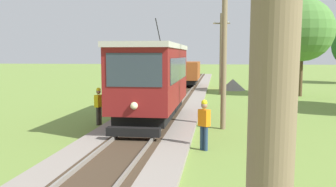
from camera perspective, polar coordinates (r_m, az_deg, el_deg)
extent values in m
cube|color=maroon|center=(17.55, -2.33, 2.65)|extent=(2.50, 8.00, 2.60)
cube|color=#B2ADA3|center=(17.52, -2.35, 7.26)|extent=(2.60, 8.32, 0.22)
cube|color=black|center=(17.71, -2.31, -2.46)|extent=(2.10, 7.04, 0.44)
cube|color=#2D3842|center=(13.60, -5.28, 3.64)|extent=(2.10, 0.03, 1.25)
cube|color=#2D3842|center=(17.36, 1.78, 3.82)|extent=(0.02, 6.72, 1.04)
sphere|color=#F4EAB2|center=(13.67, -5.27, -1.90)|extent=(0.28, 0.28, 0.28)
cylinder|color=black|center=(19.14, -1.52, 9.58)|extent=(0.05, 1.67, 1.19)
cube|color=black|center=(13.70, -5.36, -5.92)|extent=(2.00, 0.36, 0.32)
cylinder|color=black|center=(15.54, -3.74, -3.66)|extent=(1.54, 0.80, 0.80)
cylinder|color=black|center=(19.90, -1.20, -1.52)|extent=(1.54, 0.80, 0.80)
cube|color=#93471E|center=(36.87, 2.92, 3.58)|extent=(2.40, 5.20, 1.70)
cube|color=black|center=(36.93, 2.91, 1.91)|extent=(2.02, 4.78, 0.38)
cylinder|color=black|center=(35.38, 2.70, 1.74)|extent=(1.54, 0.76, 0.76)
cylinder|color=black|center=(38.48, 3.11, 2.08)|extent=(1.54, 0.76, 0.76)
cylinder|color=#7A664C|center=(1.89, 16.11, 5.81)|extent=(0.24, 0.57, 6.65)
cylinder|color=#7A664C|center=(16.54, 8.68, 7.95)|extent=(0.24, 0.26, 7.81)
cylinder|color=#7A664C|center=(31.17, 8.20, 6.00)|extent=(0.24, 0.58, 6.73)
cube|color=#7A664C|center=(31.28, 8.27, 10.69)|extent=(1.40, 0.10, 0.10)
cylinder|color=silver|center=(31.29, 7.25, 10.89)|extent=(0.08, 0.08, 0.10)
cylinder|color=silver|center=(31.30, 9.30, 10.85)|extent=(0.08, 0.08, 0.10)
cone|color=gray|center=(35.48, 9.99, 1.38)|extent=(2.40, 2.40, 1.05)
cylinder|color=navy|center=(13.05, 5.30, -6.83)|extent=(0.15, 0.15, 0.86)
cylinder|color=navy|center=(12.95, 5.85, -6.93)|extent=(0.15, 0.15, 0.86)
cube|color=orange|center=(12.86, 5.61, -3.75)|extent=(0.45, 0.42, 0.58)
sphere|color=#936B51|center=(12.80, 5.63, -1.86)|extent=(0.22, 0.22, 0.22)
sphere|color=yellow|center=(12.78, 5.63, -1.41)|extent=(0.21, 0.21, 0.21)
cylinder|color=#38332D|center=(17.92, -10.45, -3.39)|extent=(0.15, 0.15, 0.86)
cylinder|color=#38332D|center=(17.81, -10.80, -3.46)|extent=(0.15, 0.15, 0.86)
cube|color=yellow|center=(17.76, -10.67, -1.13)|extent=(0.37, 0.44, 0.58)
sphere|color=#936B51|center=(17.71, -10.70, 0.25)|extent=(0.22, 0.22, 0.22)
sphere|color=yellow|center=(17.71, -10.70, 0.57)|extent=(0.21, 0.21, 0.21)
cylinder|color=#4C3823|center=(31.43, 19.81, 2.70)|extent=(0.32, 0.32, 3.43)
sphere|color=#4C7F38|center=(31.45, 20.04, 9.23)|extent=(4.98, 4.98, 4.98)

